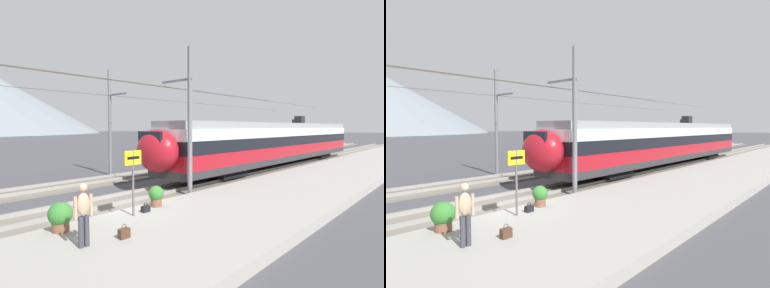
# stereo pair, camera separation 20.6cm
# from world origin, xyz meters

# --- Properties ---
(ground_plane) EXTENTS (400.00, 400.00, 0.00)m
(ground_plane) POSITION_xyz_m (0.00, 0.00, 0.00)
(ground_plane) COLOR #424247
(platform_slab) EXTENTS (120.00, 6.07, 0.37)m
(platform_slab) POSITION_xyz_m (0.00, -3.88, 0.18)
(platform_slab) COLOR gray
(platform_slab) RESTS_ON ground
(track_near) EXTENTS (120.00, 3.00, 0.28)m
(track_near) POSITION_xyz_m (0.00, 1.33, 0.07)
(track_near) COLOR #6B6359
(track_near) RESTS_ON ground
(track_far) EXTENTS (120.00, 3.00, 0.28)m
(track_far) POSITION_xyz_m (0.00, 6.67, 0.07)
(track_far) COLOR #6B6359
(track_far) RESTS_ON ground
(train_near_platform) EXTENTS (28.87, 2.87, 4.27)m
(train_near_platform) POSITION_xyz_m (16.78, 1.33, 2.23)
(train_near_platform) COLOR #2D2D30
(train_near_platform) RESTS_ON track_near
(train_far_track) EXTENTS (33.60, 3.03, 4.27)m
(train_far_track) POSITION_xyz_m (27.90, 6.67, 2.23)
(train_far_track) COLOR #2D2D30
(train_far_track) RESTS_ON track_far
(catenary_mast_mid) EXTENTS (44.53, 2.08, 7.41)m
(catenary_mast_mid) POSITION_xyz_m (3.66, -0.31, 3.90)
(catenary_mast_mid) COLOR slate
(catenary_mast_mid) RESTS_ON ground
(catenary_mast_far_side) EXTENTS (44.53, 2.22, 7.61)m
(catenary_mast_far_side) POSITION_xyz_m (5.05, 8.44, 3.99)
(catenary_mast_far_side) COLOR slate
(catenary_mast_far_side) RESTS_ON ground
(platform_sign) EXTENTS (0.70, 0.08, 2.32)m
(platform_sign) POSITION_xyz_m (-0.89, -1.85, 2.06)
(platform_sign) COLOR #59595B
(platform_sign) RESTS_ON platform_slab
(passenger_walking) EXTENTS (0.53, 0.22, 1.69)m
(passenger_walking) POSITION_xyz_m (-3.49, -3.15, 1.31)
(passenger_walking) COLOR #383842
(passenger_walking) RESTS_ON platform_slab
(handbag_beside_passenger) EXTENTS (0.32, 0.18, 0.41)m
(handbag_beside_passenger) POSITION_xyz_m (-2.42, -3.42, 0.51)
(handbag_beside_passenger) COLOR #472D1E
(handbag_beside_passenger) RESTS_ON platform_slab
(handbag_near_sign) EXTENTS (0.32, 0.18, 0.36)m
(handbag_near_sign) POSITION_xyz_m (-0.29, -1.80, 0.49)
(handbag_near_sign) COLOR black
(handbag_near_sign) RESTS_ON platform_slab
(potted_plant_platform_edge) EXTENTS (0.61, 0.61, 0.82)m
(potted_plant_platform_edge) POSITION_xyz_m (0.50, -1.49, 0.83)
(potted_plant_platform_edge) COLOR brown
(potted_plant_platform_edge) RESTS_ON platform_slab
(potted_plant_by_shelter) EXTENTS (0.72, 0.72, 0.90)m
(potted_plant_by_shelter) POSITION_xyz_m (-3.35, -1.51, 0.86)
(potted_plant_by_shelter) COLOR brown
(potted_plant_by_shelter) RESTS_ON platform_slab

